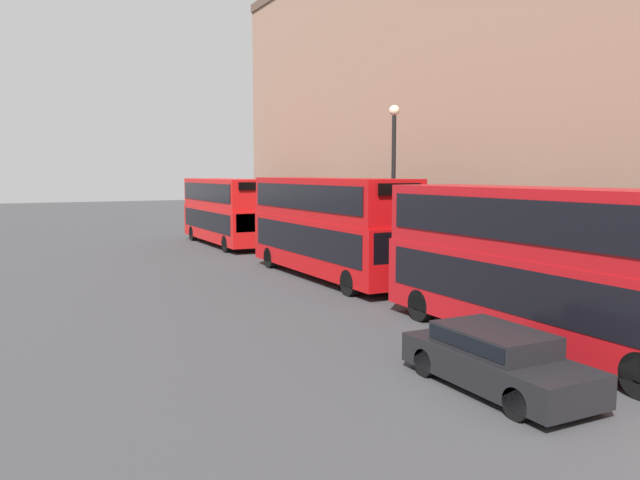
% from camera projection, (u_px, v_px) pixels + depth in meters
% --- Properties ---
extents(bus_leading, '(2.59, 10.79, 4.21)m').
position_uv_depth(bus_leading, '(544.00, 260.00, 16.29)').
color(bus_leading, '#A80F14').
rests_on(bus_leading, ground).
extents(bus_second_in_queue, '(2.59, 10.99, 4.37)m').
position_uv_depth(bus_second_in_queue, '(328.00, 223.00, 27.06)').
color(bus_second_in_queue, '#B20C0F').
rests_on(bus_second_in_queue, ground).
extents(bus_third_in_queue, '(2.59, 10.35, 4.22)m').
position_uv_depth(bus_third_in_queue, '(225.00, 209.00, 39.58)').
color(bus_third_in_queue, red).
rests_on(bus_third_in_queue, ground).
extents(car_dark_sedan, '(1.77, 4.44, 1.31)m').
position_uv_depth(car_dark_sedan, '(496.00, 358.00, 13.18)').
color(car_dark_sedan, black).
rests_on(car_dark_sedan, ground).
extents(street_lamp, '(0.44, 0.44, 7.40)m').
position_uv_depth(street_lamp, '(394.00, 175.00, 26.17)').
color(street_lamp, black).
rests_on(street_lamp, ground).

